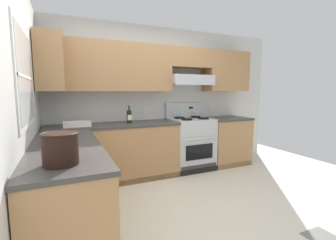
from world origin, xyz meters
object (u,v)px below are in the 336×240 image
at_px(stove, 191,143).
at_px(bucket, 60,148).
at_px(wine_bottle, 129,116).
at_px(bowl, 77,125).

bearing_deg(stove, bucket, -138.27).
distance_m(wine_bottle, bowl, 0.80).
bearing_deg(bowl, bucket, -96.34).
bearing_deg(bucket, stove, 41.73).
relative_size(wine_bottle, bowl, 0.80).
height_order(wine_bottle, bowl, wine_bottle).
relative_size(wine_bottle, bucket, 1.21).
bearing_deg(stove, bowl, -178.52).
relative_size(bowl, bucket, 1.50).
height_order(bowl, bucket, bucket).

